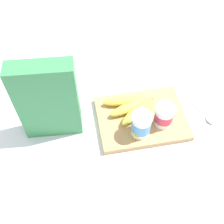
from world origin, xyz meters
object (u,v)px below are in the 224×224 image
object	(u,v)px
banana_bunch	(135,109)
spoon	(205,115)
yogurt_cup_front	(164,116)
yogurt_cup_back	(141,125)
cutting_board	(141,118)
cereal_box	(48,101)

from	to	relation	value
banana_bunch	spoon	size ratio (longest dim) A/B	1.47
yogurt_cup_front	yogurt_cup_back	world-z (taller)	yogurt_cup_back
cutting_board	yogurt_cup_front	world-z (taller)	yogurt_cup_front
yogurt_cup_front	yogurt_cup_back	bearing A→B (deg)	16.24
cutting_board	spoon	size ratio (longest dim) A/B	2.34
cereal_box	yogurt_cup_back	size ratio (longest dim) A/B	3.27
cereal_box	yogurt_cup_back	world-z (taller)	cereal_box
yogurt_cup_back	banana_bunch	size ratio (longest dim) A/B	0.48
spoon	cereal_box	bearing A→B (deg)	-4.59
cutting_board	yogurt_cup_front	xyz separation A→B (m)	(-0.06, 0.04, 0.05)
banana_bunch	spoon	bearing A→B (deg)	169.79
cereal_box	yogurt_cup_back	distance (m)	0.30
yogurt_cup_front	banana_bunch	size ratio (longest dim) A/B	0.43
yogurt_cup_back	yogurt_cup_front	bearing A→B (deg)	-163.76
cereal_box	banana_bunch	xyz separation A→B (m)	(-0.28, -0.00, -0.11)
cereal_box	yogurt_cup_front	xyz separation A→B (m)	(-0.36, 0.06, -0.09)
cutting_board	yogurt_cup_front	bearing A→B (deg)	148.49
yogurt_cup_front	banana_bunch	bearing A→B (deg)	-35.38
banana_bunch	yogurt_cup_front	bearing A→B (deg)	144.62
yogurt_cup_front	spoon	size ratio (longest dim) A/B	0.63
yogurt_cup_back	banana_bunch	xyz separation A→B (m)	(-0.00, -0.08, -0.03)
cereal_box	yogurt_cup_front	distance (m)	0.38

